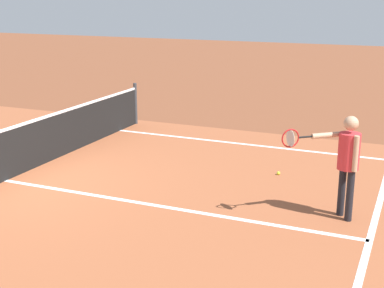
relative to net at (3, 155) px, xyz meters
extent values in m
plane|color=brown|center=(0.00, 0.00, -0.49)|extent=(60.00, 60.00, 0.00)
cube|color=#9E5433|center=(0.00, 0.00, -0.49)|extent=(10.62, 24.40, 0.00)
cube|color=white|center=(4.11, -5.95, -0.49)|extent=(0.10, 11.89, 0.01)
cube|color=white|center=(0.00, -6.40, -0.49)|extent=(8.22, 0.10, 0.01)
cube|color=white|center=(0.00, -3.20, -0.49)|extent=(0.10, 6.40, 0.01)
cylinder|color=#33383D|center=(4.93, 0.00, 0.04)|extent=(0.09, 0.09, 1.07)
cube|color=black|center=(0.00, 0.00, -0.04)|extent=(9.86, 0.02, 0.91)
cube|color=white|center=(0.00, 0.00, 0.44)|extent=(9.86, 0.03, 0.05)
cylinder|color=black|center=(0.61, -6.02, -0.10)|extent=(0.11, 0.11, 0.78)
cylinder|color=black|center=(0.78, -5.88, -0.10)|extent=(0.11, 0.11, 0.78)
cylinder|color=red|center=(0.70, -5.95, 0.57)|extent=(0.32, 0.32, 0.55)
sphere|color=tan|center=(0.70, -5.95, 0.99)|extent=(0.22, 0.22, 0.22)
cylinder|color=tan|center=(0.57, -6.06, 0.58)|extent=(0.08, 0.08, 0.53)
cylinder|color=tan|center=(0.65, -5.64, 0.79)|extent=(0.41, 0.46, 0.08)
cylinder|color=black|center=(0.41, -5.35, 0.79)|extent=(0.16, 0.19, 0.03)
torus|color=red|center=(0.25, -5.17, 0.79)|extent=(0.20, 0.23, 0.28)
cylinder|color=silver|center=(0.25, -5.17, 0.79)|extent=(0.19, 0.17, 0.25)
sphere|color=#CCE033|center=(2.30, -4.51, -0.46)|extent=(0.07, 0.07, 0.07)
camera|label=1|loc=(-7.36, -6.88, 2.83)|focal=51.22mm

